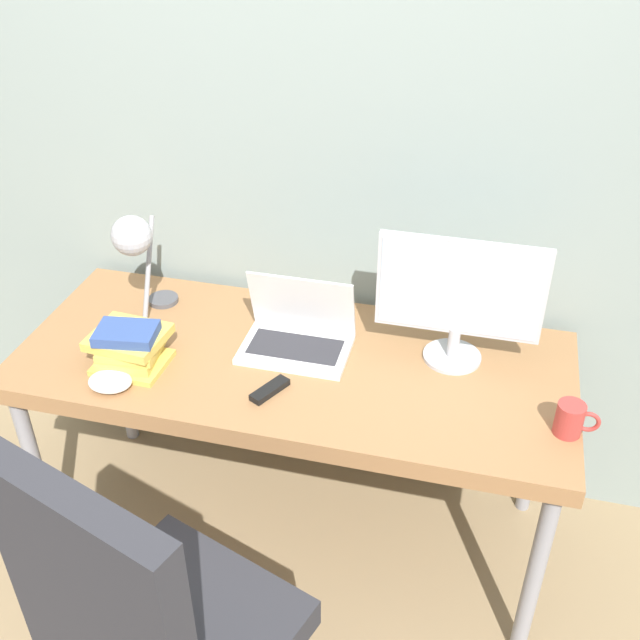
# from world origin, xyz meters

# --- Properties ---
(ground_plane) EXTENTS (12.00, 12.00, 0.00)m
(ground_plane) POSITION_xyz_m (0.00, 0.00, 0.00)
(ground_plane) COLOR #937A56
(wall_back) EXTENTS (8.00, 0.05, 2.60)m
(wall_back) POSITION_xyz_m (0.00, 0.78, 1.30)
(wall_back) COLOR gray
(wall_back) RESTS_ON ground_plane
(desk) EXTENTS (1.71, 0.71, 0.76)m
(desk) POSITION_xyz_m (0.00, 0.36, 0.70)
(desk) COLOR #996B42
(desk) RESTS_ON ground_plane
(laptop) EXTENTS (0.33, 0.23, 0.23)m
(laptop) POSITION_xyz_m (0.00, 0.42, 0.81)
(laptop) COLOR silver
(laptop) RESTS_ON desk
(monitor) EXTENTS (0.49, 0.18, 0.40)m
(monitor) POSITION_xyz_m (0.48, 0.48, 0.99)
(monitor) COLOR #B7B7BC
(monitor) RESTS_ON desk
(desk_lamp) EXTENTS (0.12, 0.26, 0.39)m
(desk_lamp) POSITION_xyz_m (-0.52, 0.43, 1.06)
(desk_lamp) COLOR #4C4C51
(desk_lamp) RESTS_ON desk
(office_chair) EXTENTS (0.65, 0.65, 1.14)m
(office_chair) POSITION_xyz_m (-0.10, -0.52, 0.62)
(office_chair) COLOR black
(office_chair) RESTS_ON ground_plane
(book_stack) EXTENTS (0.23, 0.21, 0.13)m
(book_stack) POSITION_xyz_m (-0.47, 0.21, 0.83)
(book_stack) COLOR gold
(book_stack) RESTS_ON desk
(tv_remote) EXTENTS (0.10, 0.13, 0.02)m
(tv_remote) POSITION_xyz_m (-0.02, 0.18, 0.77)
(tv_remote) COLOR black
(tv_remote) RESTS_ON desk
(mug) EXTENTS (0.12, 0.08, 0.10)m
(mug) POSITION_xyz_m (0.82, 0.21, 0.81)
(mug) COLOR #B23833
(mug) RESTS_ON desk
(game_controller) EXTENTS (0.13, 0.11, 0.04)m
(game_controller) POSITION_xyz_m (-0.48, 0.09, 0.78)
(game_controller) COLOR white
(game_controller) RESTS_ON desk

